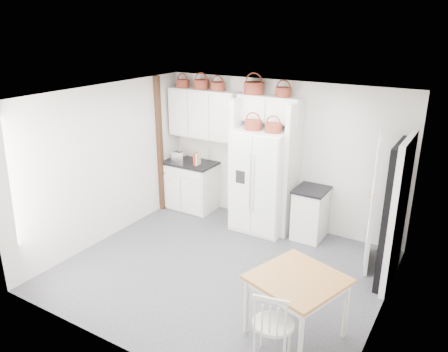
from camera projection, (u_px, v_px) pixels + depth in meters
The scene contains 29 objects.
floor at pixel (222, 270), 6.55m from camera, with size 4.50×4.50×0.00m, color #323239.
ceiling at pixel (221, 97), 5.68m from camera, with size 4.50×4.50×0.00m, color white.
wall_back at pixel (280, 154), 7.73m from camera, with size 4.50×4.50×0.00m, color beige.
wall_left at pixel (106, 164), 7.21m from camera, with size 4.00×4.00×0.00m, color beige.
wall_right at pixel (388, 227), 5.02m from camera, with size 4.00×4.00×0.00m, color beige.
refrigerator at pixel (262, 180), 7.61m from camera, with size 0.94×0.75×1.81m, color white.
base_cab_left at pixel (191, 186), 8.63m from camera, with size 0.99×0.62×0.91m, color silver.
base_cab_right at pixel (310, 214), 7.43m from camera, with size 0.48×0.58×0.85m, color silver.
dining_table at pixel (296, 306), 5.09m from camera, with size 0.94×0.94×0.78m, color #AD6A32.
windsor_chair at pixel (273, 324), 4.68m from camera, with size 0.46×0.42×0.94m, color silver.
counter_left at pixel (190, 163), 8.47m from camera, with size 1.03×0.66×0.04m, color black.
counter_right at pixel (312, 190), 7.28m from camera, with size 0.52×0.62×0.04m, color black.
toaster at pixel (178, 156), 8.51m from camera, with size 0.25×0.15×0.17m, color silver.
cookbook_red at pixel (196, 159), 8.26m from camera, with size 0.03×0.16×0.23m, color red.
cookbook_cream at pixel (198, 159), 8.24m from camera, with size 0.03×0.15×0.23m, color beige.
basket_upper_a at pixel (183, 84), 8.17m from camera, with size 0.26×0.26×0.15m, color #542015.
basket_upper_b at pixel (201, 84), 7.97m from camera, with size 0.29×0.29×0.17m, color #542015.
basket_upper_c at pixel (218, 86), 7.80m from camera, with size 0.26×0.26×0.15m, color #542015.
basket_bridge_a at pixel (254, 88), 7.43m from camera, with size 0.36×0.36×0.20m, color #542015.
basket_bridge_b at pixel (283, 92), 7.18m from camera, with size 0.27×0.27×0.15m, color #542015.
basket_fridge_a at pixel (253, 125), 7.27m from camera, with size 0.30×0.30×0.16m, color #542015.
basket_fridge_b at pixel (273, 128), 7.09m from camera, with size 0.28×0.28×0.15m, color #542015.
upper_cabinet at pixel (204, 114), 8.12m from camera, with size 1.40×0.34×0.90m, color silver.
bridge_cabinet at pixel (270, 109), 7.39m from camera, with size 1.12×0.34×0.45m, color silver.
fridge_panel_left at pixel (240, 161), 7.86m from camera, with size 0.08×0.60×2.30m, color silver.
fridge_panel_right at pixel (292, 170), 7.36m from camera, with size 0.08×0.60×2.30m, color silver.
trim_post at pixel (160, 145), 8.28m from camera, with size 0.09×0.09×2.60m, color #412712.
doorway_void at pixel (394, 215), 5.96m from camera, with size 0.18×0.85×2.05m, color black.
door_slab at pixel (373, 202), 6.41m from camera, with size 0.80×0.04×2.05m, color white.
Camera 1 is at (2.97, -4.86, 3.54)m, focal length 35.00 mm.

